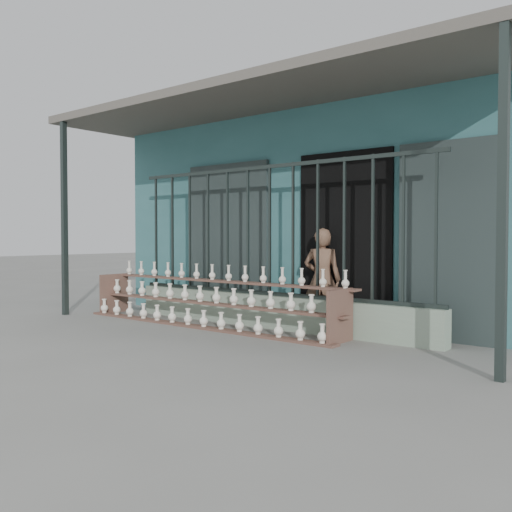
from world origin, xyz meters
The scene contains 6 objects.
ground centered at (0.00, 0.00, 0.00)m, with size 60.00×60.00×0.00m, color slate.
workshop_building centered at (0.00, 4.23, 1.62)m, with size 7.40×6.60×3.21m.
parapet_wall centered at (0.00, 1.30, 0.23)m, with size 5.00×0.20×0.45m, color gray.
security_fence centered at (0.00, 1.30, 1.35)m, with size 5.00×0.04×1.80m.
shelf_rack centered at (-0.79, 0.88, 0.36)m, with size 4.50×0.68×0.85m.
elderly_woman centered at (0.66, 1.60, 0.69)m, with size 0.50×0.33×1.37m, color brown.
Camera 1 is at (4.80, -4.91, 1.27)m, focal length 40.00 mm.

